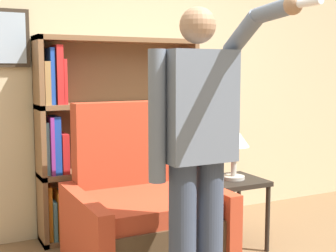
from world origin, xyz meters
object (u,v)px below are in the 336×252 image
at_px(person_standing, 198,150).
at_px(table_lamp, 234,140).
at_px(armchair, 141,218).
at_px(side_table, 233,191).
at_px(bookcase, 104,139).

relative_size(person_standing, table_lamp, 4.10).
bearing_deg(person_standing, table_lamp, 45.66).
relative_size(armchair, side_table, 2.10).
xyz_separation_m(armchair, table_lamp, (0.80, 0.02, 0.51)).
bearing_deg(person_standing, bookcase, 88.81).
bearing_deg(table_lamp, side_table, 53.13).
relative_size(bookcase, person_standing, 0.96).
bearing_deg(bookcase, side_table, -43.95).
xyz_separation_m(side_table, table_lamp, (-0.00, -0.00, 0.41)).
bearing_deg(table_lamp, armchair, -178.44).
relative_size(person_standing, side_table, 3.13).
bearing_deg(armchair, table_lamp, 1.56).
height_order(bookcase, side_table, bookcase).
bearing_deg(bookcase, armchair, -90.31).
height_order(side_table, table_lamp, table_lamp).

